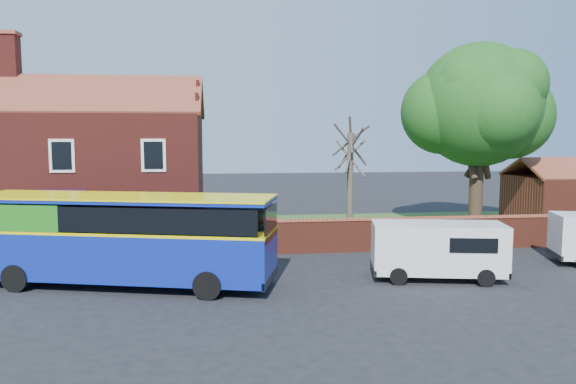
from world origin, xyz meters
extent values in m
plane|color=black|center=(0.00, 0.00, 0.00)|extent=(120.00, 120.00, 0.00)
cube|color=gray|center=(-7.00, 5.75, 0.06)|extent=(18.00, 3.50, 0.12)
cube|color=slate|center=(-7.00, 4.00, 0.07)|extent=(18.00, 0.15, 0.14)
cube|color=#426B28|center=(13.00, 13.00, 0.02)|extent=(26.00, 12.00, 0.04)
cube|color=maroon|center=(-7.00, 11.50, 3.25)|extent=(12.00, 8.00, 6.50)
cube|color=brown|center=(-7.00, 9.50, 7.50)|extent=(12.30, 4.08, 2.16)
cube|color=brown|center=(-7.00, 13.50, 7.50)|extent=(12.30, 4.08, 2.16)
cube|color=maroon|center=(-10.40, 11.50, 9.40)|extent=(0.90, 0.90, 2.20)
cube|color=black|center=(-7.00, 7.47, 4.60)|extent=(1.10, 0.06, 1.50)
cube|color=#4C0F19|center=(-7.00, 7.45, 1.10)|extent=(0.95, 0.04, 2.10)
cube|color=silver|center=(-7.00, 7.47, 1.15)|extent=(1.20, 0.06, 2.30)
cube|color=#2B0B33|center=(-7.00, 7.44, 2.80)|extent=(2.00, 0.06, 0.60)
cube|color=maroon|center=(13.00, 7.00, 0.75)|extent=(22.00, 0.30, 1.50)
cube|color=brown|center=(13.00, 7.00, 1.55)|extent=(22.00, 0.38, 0.10)
cube|color=brown|center=(22.00, 14.25, 3.55)|extent=(8.20, 2.56, 1.24)
cube|color=#0D2299|center=(-3.55, 2.22, 1.25)|extent=(11.30, 5.50, 1.74)
cube|color=yellow|center=(-3.55, 2.22, 2.13)|extent=(11.32, 5.52, 0.10)
cube|color=black|center=(-3.55, 2.22, 2.65)|extent=(10.88, 5.40, 0.87)
cube|color=#227F1B|center=(-7.05, 3.16, 2.65)|extent=(4.32, 3.65, 0.93)
cube|color=#0D2299|center=(-3.55, 2.22, 3.24)|extent=(11.30, 5.50, 0.14)
cube|color=yellow|center=(-3.55, 2.22, 3.32)|extent=(11.34, 5.55, 0.06)
cylinder|color=black|center=(-7.28, 1.89, 0.49)|extent=(1.03, 0.53, 0.99)
cylinder|color=black|center=(-6.60, 4.38, 0.49)|extent=(1.03, 0.53, 0.99)
cylinder|color=black|center=(-0.50, 0.06, 0.49)|extent=(1.03, 0.53, 0.99)
cylinder|color=black|center=(0.17, 2.55, 0.49)|extent=(1.03, 0.53, 0.99)
cube|color=silver|center=(8.23, 1.66, 1.24)|extent=(5.24, 2.92, 1.88)
cube|color=black|center=(10.41, 1.22, 1.53)|extent=(0.41, 1.67, 0.74)
cube|color=black|center=(10.62, 1.18, 0.40)|extent=(0.49, 1.96, 0.24)
cylinder|color=black|center=(6.49, 1.07, 0.33)|extent=(0.68, 0.35, 0.65)
cylinder|color=black|center=(6.86, 2.89, 0.33)|extent=(0.68, 0.35, 0.65)
cylinder|color=black|center=(9.60, 0.44, 0.33)|extent=(0.68, 0.35, 0.65)
cylinder|color=black|center=(9.97, 2.26, 0.33)|extent=(0.68, 0.35, 0.65)
cylinder|color=black|center=(15.37, 4.29, 0.32)|extent=(0.68, 0.38, 0.65)
cylinder|color=black|center=(14.41, 11.42, 2.20)|extent=(0.76, 0.76, 4.40)
sphere|color=#2B651F|center=(14.41, 11.42, 7.17)|extent=(6.88, 6.88, 6.88)
sphere|color=#2B651F|center=(16.42, 11.81, 6.60)|extent=(4.97, 4.97, 4.97)
sphere|color=#2B651F|center=(12.59, 12.00, 6.79)|extent=(4.78, 4.78, 4.78)
cylinder|color=#4C4238|center=(6.66, 9.58, 2.81)|extent=(0.32, 0.32, 5.61)
cylinder|color=#4C4238|center=(6.66, 9.58, 4.81)|extent=(0.33, 2.74, 2.20)
cylinder|color=#4C4238|center=(6.66, 9.58, 4.61)|extent=(1.43, 2.02, 2.02)
cylinder|color=#4C4238|center=(6.66, 9.58, 5.01)|extent=(2.30, 1.05, 2.24)
camera|label=1|loc=(-0.11, -18.60, 5.60)|focal=35.00mm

